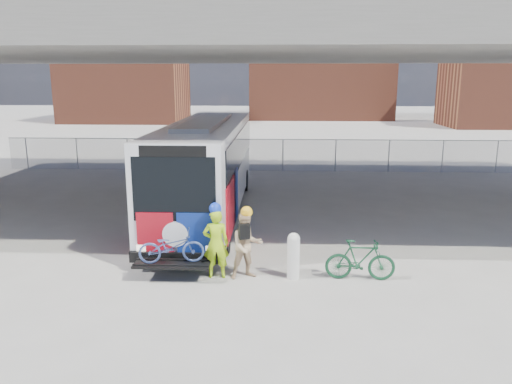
# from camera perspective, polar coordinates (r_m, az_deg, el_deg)

# --- Properties ---
(ground) EXTENTS (160.00, 160.00, 0.00)m
(ground) POSITION_cam_1_polar(r_m,az_deg,el_deg) (17.14, -0.08, -4.85)
(ground) COLOR #9E9991
(ground) RESTS_ON ground
(bus) EXTENTS (2.67, 12.98, 3.69)m
(bus) POSITION_cam_1_polar(r_m,az_deg,el_deg) (19.29, -5.67, 3.54)
(bus) COLOR silver
(bus) RESTS_ON ground
(overpass) EXTENTS (40.00, 16.00, 7.95)m
(overpass) POSITION_cam_1_polar(r_m,az_deg,el_deg) (20.36, 0.48, 16.62)
(overpass) COLOR #605E59
(overpass) RESTS_ON ground
(chainlink_fence) EXTENTS (30.00, 0.06, 30.00)m
(chainlink_fence) POSITION_cam_1_polar(r_m,az_deg,el_deg) (28.57, 1.09, 5.26)
(chainlink_fence) COLOR gray
(chainlink_fence) RESTS_ON ground
(brick_buildings) EXTENTS (54.00, 22.00, 12.00)m
(brick_buildings) POSITION_cam_1_polar(r_m,az_deg,el_deg) (64.53, 3.17, 13.07)
(brick_buildings) COLOR brown
(brick_buildings) RESTS_ON ground
(smokestack) EXTENTS (2.20, 2.20, 25.00)m
(smokestack) POSITION_cam_1_polar(r_m,az_deg,el_deg) (72.88, 13.84, 18.29)
(smokestack) COLOR brown
(smokestack) RESTS_ON ground
(bollard) EXTENTS (0.33, 0.33, 1.27)m
(bollard) POSITION_cam_1_polar(r_m,az_deg,el_deg) (13.31, 4.30, -7.10)
(bollard) COLOR white
(bollard) RESTS_ON ground
(cyclist_hivis) EXTENTS (0.73, 0.52, 2.07)m
(cyclist_hivis) POSITION_cam_1_polar(r_m,az_deg,el_deg) (13.31, -4.60, -5.68)
(cyclist_hivis) COLOR #AADE17
(cyclist_hivis) RESTS_ON ground
(cyclist_tan) EXTENTS (1.06, 0.95, 1.98)m
(cyclist_tan) POSITION_cam_1_polar(r_m,az_deg,el_deg) (13.25, -1.07, -6.02)
(cyclist_tan) COLOR tan
(cyclist_tan) RESTS_ON ground
(bike_parked) EXTENTS (1.85, 0.60, 1.10)m
(bike_parked) POSITION_cam_1_polar(r_m,az_deg,el_deg) (13.53, 11.82, -7.61)
(bike_parked) COLOR #16462A
(bike_parked) RESTS_ON ground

